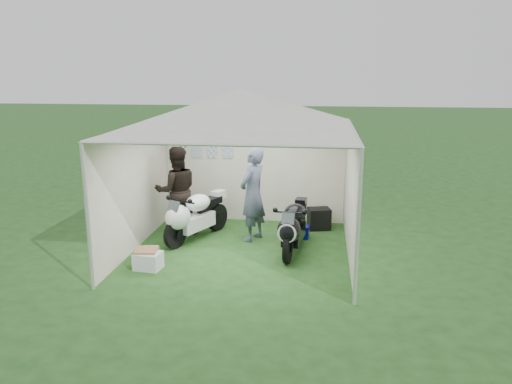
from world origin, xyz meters
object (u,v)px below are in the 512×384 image
paddock_stand (300,232)px  motorcycle_white (194,215)px  person_dark_jacket (177,191)px  person_blue_jacket (253,194)px  crate_0 (148,261)px  motorcycle_black (293,226)px  crate_2 (150,252)px  crate_1 (147,258)px  equipment_box (319,219)px  canopy_tent (240,113)px

paddock_stand → motorcycle_white: bearing=-169.1°
motorcycle_white → person_dark_jacket: size_ratio=0.97×
motorcycle_white → person_dark_jacket: 0.70m
person_blue_jacket → crate_0: 2.48m
person_blue_jacket → motorcycle_black: bearing=79.3°
motorcycle_black → crate_2: size_ratio=6.96×
crate_2 → person_blue_jacket: bearing=36.0°
crate_2 → crate_0: bearing=-74.4°
person_blue_jacket → crate_1: 2.46m
motorcycle_white → person_blue_jacket: person_blue_jacket is taller
motorcycle_black → equipment_box: motorcycle_black is taller
paddock_stand → person_dark_jacket: (-2.55, -0.03, 0.78)m
canopy_tent → crate_0: bearing=-141.6°
motorcycle_white → person_blue_jacket: (1.16, 0.18, 0.42)m
person_dark_jacket → person_blue_jacket: 1.62m
canopy_tent → crate_1: bearing=-144.2°
crate_1 → crate_2: (-0.10, 0.45, -0.07)m
paddock_stand → crate_0: 3.20m
motorcycle_white → crate_2: motorcycle_white is taller
paddock_stand → crate_2: 3.03m
motorcycle_black → person_blue_jacket: size_ratio=0.99×
canopy_tent → motorcycle_white: (-1.02, 0.45, -2.05)m
equipment_box → crate_2: (-3.02, -2.11, -0.13)m
equipment_box → crate_1: (-2.92, -2.56, -0.06)m
canopy_tent → crate_1: canopy_tent is taller
motorcycle_white → person_blue_jacket: bearing=33.3°
motorcycle_white → canopy_tent: bearing=0.9°
canopy_tent → crate_0: size_ratio=12.87×
motorcycle_white → crate_1: (-0.45, -1.51, -0.36)m
equipment_box → crate_2: equipment_box is taller
canopy_tent → crate_0: canopy_tent is taller
person_blue_jacket → equipment_box: size_ratio=4.13×
motorcycle_white → crate_2: (-0.55, -1.06, -0.42)m
motorcycle_black → crate_2: bearing=-159.6°
motorcycle_black → equipment_box: (0.46, 1.49, -0.28)m
motorcycle_white → crate_0: (-0.40, -1.57, -0.38)m
equipment_box → crate_1: equipment_box is taller
person_dark_jacket → crate_2: (-0.10, -1.44, -0.81)m
crate_0 → crate_1: crate_1 is taller
person_dark_jacket → person_blue_jacket: (1.61, -0.19, 0.03)m
motorcycle_black → equipment_box: size_ratio=4.10×
paddock_stand → crate_2: (-2.65, -1.47, -0.03)m
crate_1 → crate_2: crate_1 is taller
person_dark_jacket → crate_0: (0.04, -1.95, -0.77)m
person_blue_jacket → crate_1: bearing=-18.2°
paddock_stand → crate_0: (-2.51, -1.98, 0.02)m
person_blue_jacket → crate_2: size_ratio=7.02×
motorcycle_black → paddock_stand: (0.10, 0.84, -0.38)m
canopy_tent → person_blue_jacket: 1.76m
person_blue_jacket → crate_2: 2.27m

